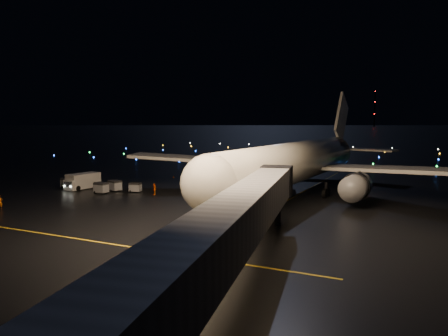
{
  "coord_description": "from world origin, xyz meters",
  "views": [
    {
      "loc": [
        30.35,
        -41.16,
        11.46
      ],
      "look_at": [
        4.96,
        12.0,
        5.0
      ],
      "focal_mm": 35.0,
      "sensor_mm": 36.0,
      "label": 1
    }
  ],
  "objects_px": {
    "baggage_cart_2": "(101,188)",
    "crew_a": "(0,202)",
    "airliner": "(303,139)",
    "pushback_tug": "(204,229)",
    "baggage_cart_3": "(115,186)",
    "service_truck": "(83,181)",
    "baggage_cart_1": "(135,187)",
    "belt_loader": "(239,200)",
    "baggage_cart_0": "(101,188)",
    "crew_c": "(154,189)",
    "baggage_cart_4": "(68,183)"
  },
  "relations": [
    {
      "from": "belt_loader",
      "to": "baggage_cart_3",
      "type": "distance_m",
      "value": 26.4
    },
    {
      "from": "crew_c",
      "to": "baggage_cart_4",
      "type": "height_order",
      "value": "crew_c"
    },
    {
      "from": "service_truck",
      "to": "baggage_cart_1",
      "type": "relative_size",
      "value": 4.05
    },
    {
      "from": "crew_c",
      "to": "baggage_cart_2",
      "type": "height_order",
      "value": "crew_c"
    },
    {
      "from": "baggage_cart_1",
      "to": "airliner",
      "type": "bearing_deg",
      "value": 10.63
    },
    {
      "from": "crew_a",
      "to": "baggage_cart_3",
      "type": "bearing_deg",
      "value": 22.96
    },
    {
      "from": "baggage_cart_1",
      "to": "baggage_cart_4",
      "type": "xyz_separation_m",
      "value": [
        -13.13,
        -1.32,
        0.1
      ]
    },
    {
      "from": "belt_loader",
      "to": "baggage_cart_2",
      "type": "bearing_deg",
      "value": 149.33
    },
    {
      "from": "service_truck",
      "to": "baggage_cart_2",
      "type": "distance_m",
      "value": 6.05
    },
    {
      "from": "pushback_tug",
      "to": "baggage_cart_0",
      "type": "bearing_deg",
      "value": 154.25
    },
    {
      "from": "baggage_cart_0",
      "to": "baggage_cart_3",
      "type": "bearing_deg",
      "value": 82.99
    },
    {
      "from": "service_truck",
      "to": "baggage_cart_2",
      "type": "relative_size",
      "value": 3.6
    },
    {
      "from": "belt_loader",
      "to": "baggage_cart_4",
      "type": "height_order",
      "value": "belt_loader"
    },
    {
      "from": "belt_loader",
      "to": "baggage_cart_1",
      "type": "distance_m",
      "value": 23.1
    },
    {
      "from": "service_truck",
      "to": "crew_c",
      "type": "bearing_deg",
      "value": 6.62
    },
    {
      "from": "airliner",
      "to": "crew_c",
      "type": "distance_m",
      "value": 24.36
    },
    {
      "from": "service_truck",
      "to": "baggage_cart_2",
      "type": "height_order",
      "value": "service_truck"
    },
    {
      "from": "baggage_cart_0",
      "to": "baggage_cart_3",
      "type": "distance_m",
      "value": 2.78
    },
    {
      "from": "baggage_cart_3",
      "to": "pushback_tug",
      "type": "bearing_deg",
      "value": -18.75
    },
    {
      "from": "airliner",
      "to": "crew_a",
      "type": "bearing_deg",
      "value": -134.96
    },
    {
      "from": "baggage_cart_3",
      "to": "service_truck",
      "type": "bearing_deg",
      "value": -160.04
    },
    {
      "from": "baggage_cart_2",
      "to": "baggage_cart_3",
      "type": "xyz_separation_m",
      "value": [
        0.71,
        2.46,
        0.02
      ]
    },
    {
      "from": "pushback_tug",
      "to": "crew_a",
      "type": "bearing_deg",
      "value": -176.99
    },
    {
      "from": "crew_a",
      "to": "baggage_cart_0",
      "type": "bearing_deg",
      "value": 22.36
    },
    {
      "from": "pushback_tug",
      "to": "belt_loader",
      "type": "relative_size",
      "value": 0.6
    },
    {
      "from": "airliner",
      "to": "crew_a",
      "type": "xyz_separation_m",
      "value": [
        -32.08,
        -28.91,
        -7.64
      ]
    },
    {
      "from": "baggage_cart_2",
      "to": "baggage_cart_4",
      "type": "distance_m",
      "value": 8.9
    },
    {
      "from": "baggage_cart_1",
      "to": "baggage_cart_2",
      "type": "relative_size",
      "value": 0.89
    },
    {
      "from": "pushback_tug",
      "to": "baggage_cart_3",
      "type": "xyz_separation_m",
      "value": [
        -26.72,
        19.25,
        -0.16
      ]
    },
    {
      "from": "crew_c",
      "to": "pushback_tug",
      "type": "bearing_deg",
      "value": -8.04
    },
    {
      "from": "crew_c",
      "to": "baggage_cart_0",
      "type": "bearing_deg",
      "value": -125.28
    },
    {
      "from": "crew_c",
      "to": "baggage_cart_0",
      "type": "height_order",
      "value": "crew_c"
    },
    {
      "from": "belt_loader",
      "to": "crew_a",
      "type": "bearing_deg",
      "value": 179.89
    },
    {
      "from": "baggage_cart_1",
      "to": "baggage_cart_2",
      "type": "distance_m",
      "value": 5.33
    },
    {
      "from": "baggage_cart_1",
      "to": "baggage_cart_2",
      "type": "xyz_separation_m",
      "value": [
        -4.39,
        -3.01,
        0.09
      ]
    },
    {
      "from": "service_truck",
      "to": "baggage_cart_0",
      "type": "height_order",
      "value": "service_truck"
    },
    {
      "from": "service_truck",
      "to": "baggage_cart_4",
      "type": "height_order",
      "value": "service_truck"
    },
    {
      "from": "crew_c",
      "to": "baggage_cart_3",
      "type": "distance_m",
      "value": 7.83
    },
    {
      "from": "belt_loader",
      "to": "baggage_cart_2",
      "type": "xyz_separation_m",
      "value": [
        -25.99,
        5.11,
        -0.9
      ]
    },
    {
      "from": "baggage_cart_1",
      "to": "baggage_cart_2",
      "type": "bearing_deg",
      "value": -158.16
    },
    {
      "from": "airliner",
      "to": "belt_loader",
      "type": "distance_m",
      "value": 19.99
    },
    {
      "from": "baggage_cart_0",
      "to": "baggage_cart_1",
      "type": "bearing_deg",
      "value": 40.77
    },
    {
      "from": "baggage_cart_0",
      "to": "belt_loader",
      "type": "bearing_deg",
      "value": -8.43
    },
    {
      "from": "belt_loader",
      "to": "baggage_cart_2",
      "type": "relative_size",
      "value": 3.62
    },
    {
      "from": "pushback_tug",
      "to": "crew_a",
      "type": "distance_m",
      "value": 30.75
    },
    {
      "from": "baggage_cart_2",
      "to": "crew_a",
      "type": "bearing_deg",
      "value": -82.44
    },
    {
      "from": "service_truck",
      "to": "baggage_cart_2",
      "type": "bearing_deg",
      "value": -14.87
    },
    {
      "from": "baggage_cart_2",
      "to": "baggage_cart_3",
      "type": "distance_m",
      "value": 2.56
    },
    {
      "from": "service_truck",
      "to": "baggage_cart_3",
      "type": "distance_m",
      "value": 6.37
    },
    {
      "from": "crew_a",
      "to": "crew_c",
      "type": "height_order",
      "value": "crew_a"
    }
  ]
}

